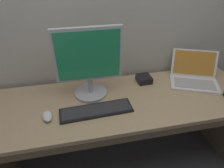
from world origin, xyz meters
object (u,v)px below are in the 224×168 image
external_drive_box (144,79)px  laptop_white (194,76)px  wired_keyboard (96,110)px  computer_mouse (47,116)px  external_monitor (89,62)px

external_drive_box → laptop_white: bearing=-11.0°
wired_keyboard → external_drive_box: size_ratio=4.25×
wired_keyboard → computer_mouse: computer_mouse is taller
computer_mouse → wired_keyboard: bearing=-9.8°
laptop_white → wired_keyboard: laptop_white is taller
computer_mouse → external_drive_box: 0.78m
wired_keyboard → external_drive_box: (0.42, 0.28, 0.02)m
external_monitor → computer_mouse: 0.43m
laptop_white → computer_mouse: laptop_white is taller
external_monitor → external_drive_box: size_ratio=4.46×
external_drive_box → wired_keyboard: bearing=-146.7°
external_monitor → wired_keyboard: size_ratio=1.05×
external_monitor → external_drive_box: external_monitor is taller
external_monitor → laptop_white: bearing=1.1°
computer_mouse → laptop_white: bearing=-0.2°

